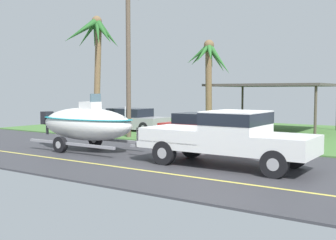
{
  "coord_description": "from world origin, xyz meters",
  "views": [
    {
      "loc": [
        6.05,
        -11.89,
        2.47
      ],
      "look_at": [
        -2.45,
        0.7,
        1.39
      ],
      "focal_mm": 44.33,
      "sensor_mm": 36.0,
      "label": 1
    }
  ],
  "objects_px": {
    "pickup_truck_towing": "(235,136)",
    "utility_pole": "(128,59)",
    "parked_sedan_far": "(132,120)",
    "carport_awning": "(274,86)",
    "palm_tree_near_left": "(209,65)",
    "palm_tree_mid": "(96,42)",
    "boat_on_trailer": "(86,124)",
    "parked_sedan_near": "(206,128)"
  },
  "relations": [
    {
      "from": "carport_awning",
      "to": "utility_pole",
      "type": "bearing_deg",
      "value": -124.33
    },
    {
      "from": "parked_sedan_far",
      "to": "pickup_truck_towing",
      "type": "bearing_deg",
      "value": -35.97
    },
    {
      "from": "palm_tree_near_left",
      "to": "utility_pole",
      "type": "xyz_separation_m",
      "value": [
        -2.27,
        -4.51,
        0.18
      ]
    },
    {
      "from": "pickup_truck_towing",
      "to": "parked_sedan_far",
      "type": "xyz_separation_m",
      "value": [
        -10.34,
        7.51,
        -0.35
      ]
    },
    {
      "from": "pickup_truck_towing",
      "to": "carport_awning",
      "type": "xyz_separation_m",
      "value": [
        -3.02,
        11.86,
        1.71
      ]
    },
    {
      "from": "boat_on_trailer",
      "to": "palm_tree_near_left",
      "type": "distance_m",
      "value": 9.43
    },
    {
      "from": "pickup_truck_towing",
      "to": "utility_pole",
      "type": "height_order",
      "value": "utility_pole"
    },
    {
      "from": "pickup_truck_towing",
      "to": "utility_pole",
      "type": "bearing_deg",
      "value": 151.13
    },
    {
      "from": "palm_tree_mid",
      "to": "parked_sedan_far",
      "type": "bearing_deg",
      "value": 68.51
    },
    {
      "from": "parked_sedan_near",
      "to": "palm_tree_near_left",
      "type": "distance_m",
      "value": 5.32
    },
    {
      "from": "parked_sedan_far",
      "to": "utility_pole",
      "type": "distance_m",
      "value": 5.12
    },
    {
      "from": "parked_sedan_far",
      "to": "palm_tree_near_left",
      "type": "bearing_deg",
      "value": 17.8
    },
    {
      "from": "pickup_truck_towing",
      "to": "carport_awning",
      "type": "relative_size",
      "value": 0.89
    },
    {
      "from": "parked_sedan_near",
      "to": "parked_sedan_far",
      "type": "bearing_deg",
      "value": 160.22
    },
    {
      "from": "parked_sedan_far",
      "to": "carport_awning",
      "type": "relative_size",
      "value": 0.65
    },
    {
      "from": "palm_tree_mid",
      "to": "utility_pole",
      "type": "distance_m",
      "value": 3.42
    },
    {
      "from": "palm_tree_near_left",
      "to": "utility_pole",
      "type": "height_order",
      "value": "utility_pole"
    },
    {
      "from": "pickup_truck_towing",
      "to": "carport_awning",
      "type": "bearing_deg",
      "value": 104.29
    },
    {
      "from": "pickup_truck_towing",
      "to": "palm_tree_mid",
      "type": "relative_size",
      "value": 0.89
    },
    {
      "from": "parked_sedan_far",
      "to": "carport_awning",
      "type": "distance_m",
      "value": 8.77
    },
    {
      "from": "parked_sedan_far",
      "to": "palm_tree_mid",
      "type": "bearing_deg",
      "value": -111.49
    },
    {
      "from": "utility_pole",
      "to": "boat_on_trailer",
      "type": "bearing_deg",
      "value": -72.51
    },
    {
      "from": "carport_awning",
      "to": "palm_tree_mid",
      "type": "relative_size",
      "value": 1.0
    },
    {
      "from": "carport_awning",
      "to": "palm_tree_near_left",
      "type": "relative_size",
      "value": 1.25
    },
    {
      "from": "boat_on_trailer",
      "to": "parked_sedan_near",
      "type": "xyz_separation_m",
      "value": [
        2.76,
        5.19,
        -0.44
      ]
    },
    {
      "from": "boat_on_trailer",
      "to": "palm_tree_near_left",
      "type": "relative_size",
      "value": 1.09
    },
    {
      "from": "palm_tree_mid",
      "to": "utility_pole",
      "type": "bearing_deg",
      "value": -15.78
    },
    {
      "from": "boat_on_trailer",
      "to": "parked_sedan_far",
      "type": "relative_size",
      "value": 1.34
    },
    {
      "from": "carport_awning",
      "to": "parked_sedan_near",
      "type": "bearing_deg",
      "value": -97.61
    },
    {
      "from": "carport_awning",
      "to": "utility_pole",
      "type": "xyz_separation_m",
      "value": [
        -5.06,
        -7.41,
        1.37
      ]
    },
    {
      "from": "parked_sedan_near",
      "to": "utility_pole",
      "type": "relative_size",
      "value": 0.58
    },
    {
      "from": "parked_sedan_near",
      "to": "pickup_truck_towing",
      "type": "bearing_deg",
      "value": -53.01
    },
    {
      "from": "palm_tree_near_left",
      "to": "boat_on_trailer",
      "type": "bearing_deg",
      "value": -95.49
    },
    {
      "from": "pickup_truck_towing",
      "to": "palm_tree_near_left",
      "type": "xyz_separation_m",
      "value": [
        -5.82,
        8.96,
        2.89
      ]
    },
    {
      "from": "boat_on_trailer",
      "to": "palm_tree_mid",
      "type": "xyz_separation_m",
      "value": [
        -4.52,
        5.34,
        4.1
      ]
    },
    {
      "from": "palm_tree_mid",
      "to": "utility_pole",
      "type": "relative_size",
      "value": 0.85
    },
    {
      "from": "boat_on_trailer",
      "to": "pickup_truck_towing",
      "type": "bearing_deg",
      "value": 0.0
    },
    {
      "from": "utility_pole",
      "to": "palm_tree_near_left",
      "type": "bearing_deg",
      "value": 63.31
    },
    {
      "from": "carport_awning",
      "to": "utility_pole",
      "type": "height_order",
      "value": "utility_pole"
    },
    {
      "from": "palm_tree_near_left",
      "to": "utility_pole",
      "type": "relative_size",
      "value": 0.68
    },
    {
      "from": "carport_awning",
      "to": "pickup_truck_towing",
      "type": "bearing_deg",
      "value": -75.71
    },
    {
      "from": "pickup_truck_towing",
      "to": "carport_awning",
      "type": "distance_m",
      "value": 12.36
    }
  ]
}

